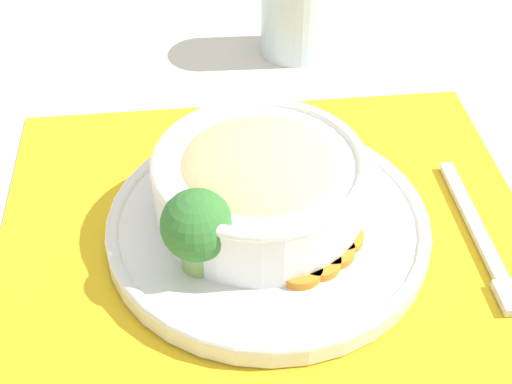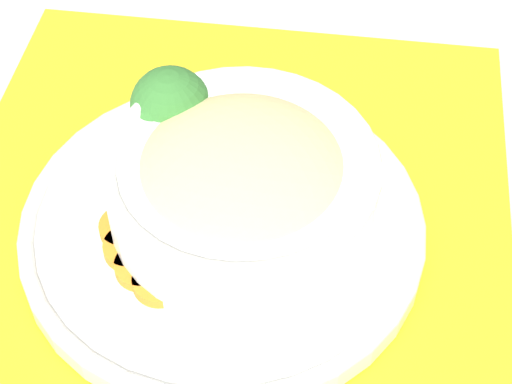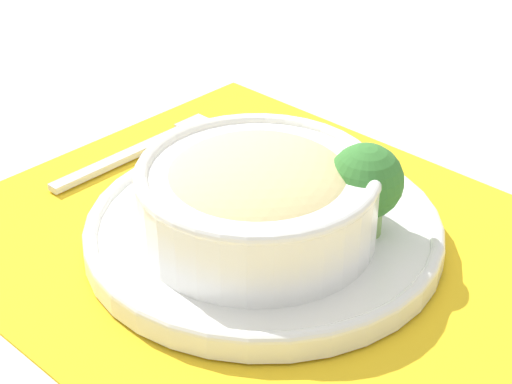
% 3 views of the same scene
% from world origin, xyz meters
% --- Properties ---
extents(ground_plane, '(4.00, 4.00, 0.00)m').
position_xyz_m(ground_plane, '(0.00, 0.00, 0.00)').
color(ground_plane, beige).
extents(placemat, '(0.51, 0.45, 0.00)m').
position_xyz_m(placemat, '(0.00, 0.00, 0.00)').
color(placemat, yellow).
rests_on(placemat, ground_plane).
extents(plate, '(0.28, 0.28, 0.02)m').
position_xyz_m(plate, '(0.00, 0.00, 0.02)').
color(plate, white).
rests_on(plate, placemat).
extents(bowl, '(0.18, 0.18, 0.07)m').
position_xyz_m(bowl, '(0.01, -0.01, 0.06)').
color(bowl, white).
rests_on(bowl, plate).
extents(broccoli_floret, '(0.06, 0.06, 0.07)m').
position_xyz_m(broccoli_floret, '(0.06, 0.05, 0.06)').
color(broccoli_floret, '#84AD5B').
rests_on(broccoli_floret, plate).
extents(carrot_slice_near, '(0.04, 0.04, 0.01)m').
position_xyz_m(carrot_slice_near, '(-0.02, 0.06, 0.02)').
color(carrot_slice_near, orange).
rests_on(carrot_slice_near, plate).
extents(carrot_slice_middle, '(0.04, 0.04, 0.01)m').
position_xyz_m(carrot_slice_middle, '(-0.04, 0.05, 0.02)').
color(carrot_slice_middle, orange).
rests_on(carrot_slice_middle, plate).
extents(carrot_slice_far, '(0.04, 0.04, 0.01)m').
position_xyz_m(carrot_slice_far, '(-0.05, 0.04, 0.02)').
color(carrot_slice_far, orange).
rests_on(carrot_slice_far, plate).
extents(carrot_slice_extra, '(0.04, 0.04, 0.01)m').
position_xyz_m(carrot_slice_extra, '(-0.06, 0.02, 0.02)').
color(carrot_slice_extra, orange).
rests_on(carrot_slice_extra, plate).
extents(fork, '(0.04, 0.18, 0.01)m').
position_xyz_m(fork, '(-0.18, 0.02, 0.01)').
color(fork, silver).
rests_on(fork, placemat).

